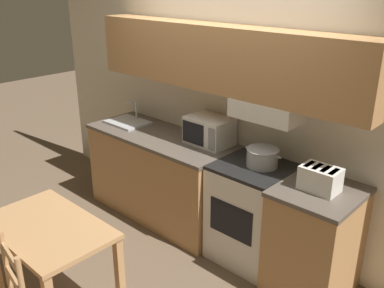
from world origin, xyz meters
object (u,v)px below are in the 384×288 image
Objects in this scene: microwave at (209,131)px; dining_table at (49,240)px; sink_basin at (128,122)px; cooking_pot at (262,157)px; toaster at (320,179)px; stove_range at (252,212)px.

microwave is 1.77m from dining_table.
cooking_pot is at bearing 1.96° from sink_basin.
cooking_pot is at bearing 64.97° from dining_table.
toaster is at bearing -0.39° from sink_basin.
sink_basin is 1.88m from dining_table.
dining_table is at bearing -57.91° from sink_basin.
toaster is at bearing -7.46° from cooking_pot.
cooking_pot is 0.68m from microwave.
sink_basin is at bearing -179.30° from stove_range.
sink_basin is at bearing 179.61° from toaster.
toaster is at bearing -7.43° from microwave.
stove_range is at bearing 0.70° from sink_basin.
dining_table is (-0.71, -1.59, 0.17)m from stove_range.
cooking_pot is (0.05, 0.04, 0.55)m from stove_range.
dining_table is at bearing -92.78° from microwave.
microwave reaches higher than cooking_pot.
sink_basin reaches higher than stove_range.
stove_range is 2.16× the size of microwave.
sink_basin is at bearing -172.14° from microwave.
microwave reaches higher than sink_basin.
stove_range is 0.88m from microwave.
stove_range is 3.12× the size of toaster.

